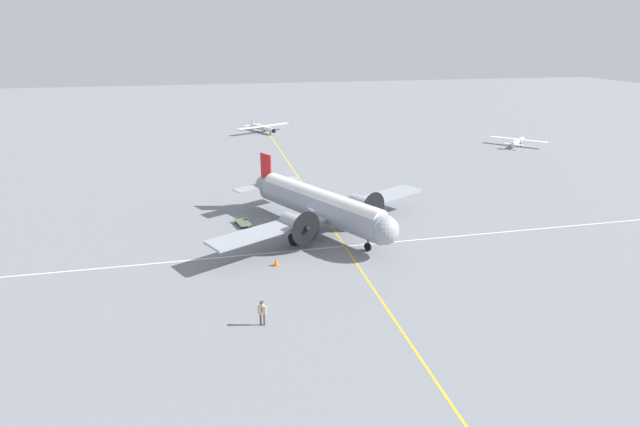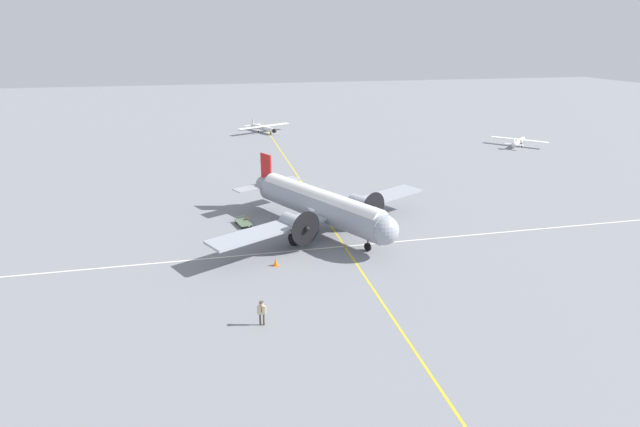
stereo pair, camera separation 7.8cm
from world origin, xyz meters
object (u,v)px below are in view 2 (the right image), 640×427
at_px(baggage_cart, 243,222).
at_px(light_aircraft_taxiing, 264,128).
at_px(suitcase_near_door, 247,220).
at_px(airliner_main, 323,206).
at_px(light_aircraft_distant, 519,141).
at_px(crew_foreground, 262,310).
at_px(traffic_cone, 276,262).

bearing_deg(baggage_cart, light_aircraft_taxiing, 156.31).
height_order(suitcase_near_door, light_aircraft_taxiing, light_aircraft_taxiing).
bearing_deg(airliner_main, suitcase_near_door, -148.55).
bearing_deg(suitcase_near_door, baggage_cart, -35.61).
bearing_deg(airliner_main, baggage_cart, -143.06).
distance_m(baggage_cart, light_aircraft_distant, 53.50).
xyz_separation_m(crew_foreground, baggage_cart, (-17.75, 0.14, -0.76)).
bearing_deg(crew_foreground, light_aircraft_taxiing, -82.46).
height_order(crew_foreground, baggage_cart, crew_foreground).
relative_size(light_aircraft_distant, light_aircraft_taxiing, 0.71).
bearing_deg(light_aircraft_taxiing, light_aircraft_distant, 35.03).
bearing_deg(suitcase_near_door, crew_foreground, -1.79).
bearing_deg(traffic_cone, light_aircraft_taxiing, 174.54).
height_order(light_aircraft_taxiing, traffic_cone, light_aircraft_taxiing).
bearing_deg(baggage_cart, suitcase_near_door, 129.42).
bearing_deg(light_aircraft_taxiing, crew_foreground, -33.27).
relative_size(crew_foreground, light_aircraft_distant, 0.23).
distance_m(airliner_main, light_aircraft_taxiing, 50.78).
distance_m(crew_foreground, baggage_cart, 17.76).
relative_size(airliner_main, light_aircraft_taxiing, 2.19).
relative_size(crew_foreground, suitcase_near_door, 2.68).
height_order(light_aircraft_distant, light_aircraft_taxiing, light_aircraft_taxiing).
relative_size(airliner_main, traffic_cone, 35.91).
xyz_separation_m(airliner_main, traffic_cone, (6.23, -5.21, -2.23)).
distance_m(suitcase_near_door, light_aircraft_taxiing, 47.39).
bearing_deg(light_aircraft_taxiing, suitcase_near_door, -35.09).
height_order(light_aircraft_distant, traffic_cone, light_aircraft_distant).
bearing_deg(traffic_cone, light_aircraft_distant, 128.86).
xyz_separation_m(light_aircraft_taxiing, traffic_cone, (56.98, -5.45, -0.56)).
bearing_deg(airliner_main, traffic_cone, -68.17).
distance_m(suitcase_near_door, baggage_cart, 0.75).
height_order(crew_foreground, light_aircraft_distant, light_aircraft_distant).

